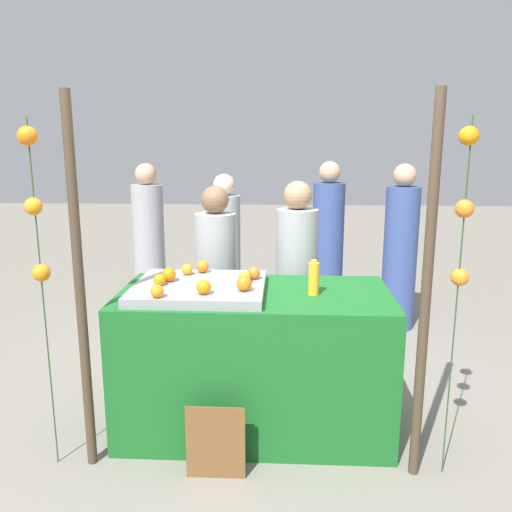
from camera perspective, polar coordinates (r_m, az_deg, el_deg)
The scene contains 24 objects.
ground_plane at distance 3.73m, azimuth -0.13°, elevation -17.73°, with size 24.00×24.00×0.00m, color gray.
stall_counter at distance 3.52m, azimuth -0.13°, elevation -11.18°, with size 1.72×0.87×0.93m, color #196023.
orange_tray at distance 3.35m, azimuth -6.12°, elevation -3.46°, with size 0.82×0.73×0.06m, color gray.
orange_0 at distance 3.33m, azimuth -1.20°, elevation -2.27°, with size 0.08×0.08×0.08m, color orange.
orange_1 at distance 3.40m, azimuth -9.43°, elevation -2.02°, with size 0.09×0.09×0.09m, color orange.
orange_2 at distance 3.08m, azimuth -10.65°, elevation -3.75°, with size 0.08×0.08×0.08m, color orange.
orange_3 at distance 3.15m, azimuth -1.30°, elevation -2.99°, with size 0.09×0.09×0.09m, color orange.
orange_4 at distance 3.32m, azimuth -10.41°, elevation -2.55°, with size 0.07×0.07×0.07m, color orange.
orange_5 at distance 3.55m, azimuth -7.45°, elevation -1.44°, with size 0.07×0.07×0.07m, color orange.
orange_6 at distance 3.60m, azimuth -5.80°, elevation -1.14°, with size 0.08×0.08×0.08m, color orange.
orange_7 at distance 3.10m, azimuth -5.68°, elevation -3.37°, with size 0.09×0.09×0.09m, color orange.
orange_8 at distance 3.41m, azimuth -0.23°, elevation -1.87°, with size 0.08×0.08×0.08m, color orange.
juice_bottle at distance 3.29m, azimuth 6.26°, elevation -2.42°, with size 0.07×0.07×0.22m.
chalkboard_sign at distance 3.15m, azimuth -4.39°, elevation -19.51°, with size 0.33×0.03×0.45m.
vendor_left at distance 4.10m, azimuth -4.30°, elevation -3.94°, with size 0.31×0.31×1.54m.
vendor_right at distance 4.10m, azimuth 4.36°, elevation -3.72°, with size 0.32×0.32×1.58m.
crowd_person_0 at distance 5.65m, azimuth 7.75°, elevation 1.14°, with size 0.33×0.33×1.66m.
crowd_person_1 at distance 5.26m, azimuth -3.37°, elevation -0.18°, with size 0.31×0.31×1.55m.
crowd_person_2 at distance 5.70m, azimuth -11.48°, elevation 1.01°, with size 0.33×0.33×1.64m.
crowd_person_3 at distance 5.42m, azimuth 15.31°, elevation 0.27°, with size 0.33×0.33×1.65m.
canopy_post_left at distance 3.07m, azimuth -18.51°, elevation -3.49°, with size 0.06×0.06×2.13m, color #473828.
canopy_post_right at distance 2.96m, azimuth 17.90°, elevation -4.04°, with size 0.06×0.06×2.13m, color #473828.
garland_strand_left at distance 3.05m, azimuth -22.86°, elevation 4.90°, with size 0.10×0.11×2.00m.
garland_strand_right at distance 2.93m, azimuth 21.58°, elevation 4.58°, with size 0.11×0.10×2.00m.
Camera 1 is at (0.18, -3.21, 1.89)m, focal length 36.99 mm.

